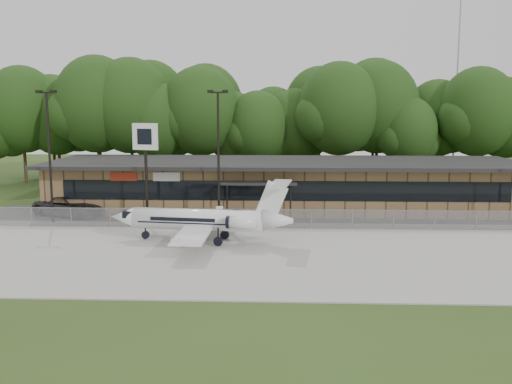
{
  "coord_description": "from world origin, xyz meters",
  "views": [
    {
      "loc": [
        -0.37,
        -26.35,
        9.03
      ],
      "look_at": [
        -1.97,
        12.0,
        3.24
      ],
      "focal_mm": 40.0,
      "sensor_mm": 36.0,
      "label": 1
    }
  ],
  "objects_px": {
    "terminal": "(284,184)",
    "business_jet": "(205,221)",
    "pole_sign": "(145,147)",
    "suv": "(70,206)"
  },
  "relations": [
    {
      "from": "suv",
      "to": "business_jet",
      "type": "bearing_deg",
      "value": -102.21
    },
    {
      "from": "suv",
      "to": "pole_sign",
      "type": "relative_size",
      "value": 0.79
    },
    {
      "from": "terminal",
      "to": "suv",
      "type": "relative_size",
      "value": 6.65
    },
    {
      "from": "suv",
      "to": "pole_sign",
      "type": "height_order",
      "value": "pole_sign"
    },
    {
      "from": "terminal",
      "to": "business_jet",
      "type": "distance_m",
      "value": 14.42
    },
    {
      "from": "business_jet",
      "to": "pole_sign",
      "type": "bearing_deg",
      "value": 137.69
    },
    {
      "from": "pole_sign",
      "to": "business_jet",
      "type": "bearing_deg",
      "value": -36.48
    },
    {
      "from": "suv",
      "to": "terminal",
      "type": "bearing_deg",
      "value": -52.14
    },
    {
      "from": "terminal",
      "to": "pole_sign",
      "type": "distance_m",
      "value": 13.35
    },
    {
      "from": "pole_sign",
      "to": "terminal",
      "type": "bearing_deg",
      "value": 46.96
    }
  ]
}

